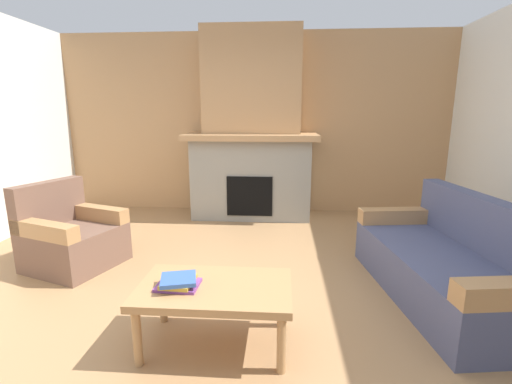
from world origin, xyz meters
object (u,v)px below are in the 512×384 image
Objects in this scene: armchair at (71,238)px; coffee_table at (215,293)px; fireplace at (252,138)px; couch at (449,265)px.

armchair reaches higher than coffee_table.
fireplace is 3.24m from coffee_table.
couch is 1.90× the size of coffee_table.
armchair is at bearing 145.33° from coffee_table.
couch and armchair have the same top height.
coffee_table is at bearing -34.67° from armchair.
coffee_table is (0.02, -3.14, -0.79)m from fireplace.
fireplace is at bearing 49.64° from armchair.
armchair is (-1.67, -1.97, -0.87)m from fireplace.
couch is 1.96× the size of armchair.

